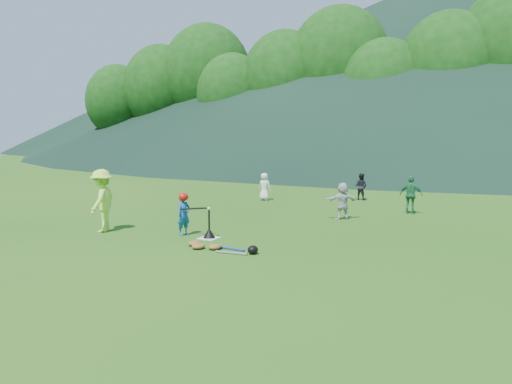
{
  "coord_description": "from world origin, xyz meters",
  "views": [
    {
      "loc": [
        6.45,
        -10.11,
        2.42
      ],
      "look_at": [
        0.0,
        2.5,
        0.9
      ],
      "focal_mm": 35.0,
      "sensor_mm": 36.0,
      "label": 1
    }
  ],
  "objects_px": {
    "batter_child": "(184,215)",
    "equipment_pile": "(215,247)",
    "fielder_a": "(264,187)",
    "home_plate": "(209,238)",
    "fielder_d": "(342,201)",
    "adult_coach": "(102,200)",
    "fielder_b": "(361,187)",
    "batting_tee": "(209,233)",
    "fielder_c": "(411,195)"
  },
  "relations": [
    {
      "from": "batter_child",
      "to": "equipment_pile",
      "type": "relative_size",
      "value": 0.59
    },
    {
      "from": "fielder_a",
      "to": "home_plate",
      "type": "bearing_deg",
      "value": 109.14
    },
    {
      "from": "fielder_a",
      "to": "fielder_d",
      "type": "relative_size",
      "value": 0.96
    },
    {
      "from": "home_plate",
      "to": "fielder_a",
      "type": "bearing_deg",
      "value": 106.08
    },
    {
      "from": "home_plate",
      "to": "adult_coach",
      "type": "relative_size",
      "value": 0.28
    },
    {
      "from": "fielder_b",
      "to": "fielder_d",
      "type": "distance_m",
      "value": 5.06
    },
    {
      "from": "batter_child",
      "to": "batting_tee",
      "type": "xyz_separation_m",
      "value": [
        0.77,
        -0.03,
        -0.4
      ]
    },
    {
      "from": "home_plate",
      "to": "batter_child",
      "type": "relative_size",
      "value": 0.43
    },
    {
      "from": "home_plate",
      "to": "fielder_b",
      "type": "relative_size",
      "value": 0.42
    },
    {
      "from": "home_plate",
      "to": "equipment_pile",
      "type": "distance_m",
      "value": 1.24
    },
    {
      "from": "fielder_a",
      "to": "equipment_pile",
      "type": "height_order",
      "value": "fielder_a"
    },
    {
      "from": "batter_child",
      "to": "fielder_b",
      "type": "distance_m",
      "value": 9.45
    },
    {
      "from": "batter_child",
      "to": "home_plate",
      "type": "bearing_deg",
      "value": -78.3
    },
    {
      "from": "batter_child",
      "to": "adult_coach",
      "type": "height_order",
      "value": "adult_coach"
    },
    {
      "from": "fielder_c",
      "to": "equipment_pile",
      "type": "height_order",
      "value": "fielder_c"
    },
    {
      "from": "home_plate",
      "to": "adult_coach",
      "type": "xyz_separation_m",
      "value": [
        -2.99,
        -0.47,
        0.81
      ]
    },
    {
      "from": "fielder_a",
      "to": "fielder_b",
      "type": "xyz_separation_m",
      "value": [
        3.34,
        1.87,
        -0.01
      ]
    },
    {
      "from": "home_plate",
      "to": "adult_coach",
      "type": "distance_m",
      "value": 3.13
    },
    {
      "from": "fielder_b",
      "to": "batting_tee",
      "type": "distance_m",
      "value": 9.35
    },
    {
      "from": "fielder_c",
      "to": "equipment_pile",
      "type": "relative_size",
      "value": 0.68
    },
    {
      "from": "fielder_c",
      "to": "equipment_pile",
      "type": "xyz_separation_m",
      "value": [
        -2.88,
        -7.35,
        -0.55
      ]
    },
    {
      "from": "batter_child",
      "to": "equipment_pile",
      "type": "bearing_deg",
      "value": -109.65
    },
    {
      "from": "batter_child",
      "to": "fielder_c",
      "type": "bearing_deg",
      "value": -20.91
    },
    {
      "from": "fielder_c",
      "to": "fielder_b",
      "type": "bearing_deg",
      "value": -45.98
    },
    {
      "from": "adult_coach",
      "to": "fielder_d",
      "type": "xyz_separation_m",
      "value": [
        5.0,
        4.74,
        -0.26
      ]
    },
    {
      "from": "fielder_a",
      "to": "fielder_d",
      "type": "distance_m",
      "value": 5.19
    },
    {
      "from": "batter_child",
      "to": "fielder_d",
      "type": "xyz_separation_m",
      "value": [
        2.77,
        4.24,
        0.03
      ]
    },
    {
      "from": "home_plate",
      "to": "batting_tee",
      "type": "relative_size",
      "value": 0.66
    },
    {
      "from": "adult_coach",
      "to": "fielder_c",
      "type": "height_order",
      "value": "adult_coach"
    },
    {
      "from": "fielder_a",
      "to": "equipment_pile",
      "type": "bearing_deg",
      "value": 112.1
    },
    {
      "from": "batter_child",
      "to": "fielder_a",
      "type": "height_order",
      "value": "fielder_a"
    },
    {
      "from": "fielder_d",
      "to": "fielder_c",
      "type": "bearing_deg",
      "value": -166.23
    },
    {
      "from": "home_plate",
      "to": "fielder_c",
      "type": "height_order",
      "value": "fielder_c"
    },
    {
      "from": "fielder_a",
      "to": "batter_child",
      "type": "bearing_deg",
      "value": 103.57
    },
    {
      "from": "batting_tee",
      "to": "equipment_pile",
      "type": "distance_m",
      "value": 1.24
    },
    {
      "from": "batter_child",
      "to": "batting_tee",
      "type": "distance_m",
      "value": 0.86
    },
    {
      "from": "batting_tee",
      "to": "fielder_d",
      "type": "bearing_deg",
      "value": 64.81
    },
    {
      "from": "adult_coach",
      "to": "fielder_a",
      "type": "relative_size",
      "value": 1.51
    },
    {
      "from": "fielder_b",
      "to": "batting_tee",
      "type": "height_order",
      "value": "fielder_b"
    },
    {
      "from": "fielder_a",
      "to": "batting_tee",
      "type": "bearing_deg",
      "value": 109.14
    },
    {
      "from": "home_plate",
      "to": "batting_tee",
      "type": "bearing_deg",
      "value": 0.0
    },
    {
      "from": "fielder_b",
      "to": "home_plate",
      "type": "bearing_deg",
      "value": 95.37
    },
    {
      "from": "home_plate",
      "to": "adult_coach",
      "type": "bearing_deg",
      "value": -171.06
    },
    {
      "from": "equipment_pile",
      "to": "batter_child",
      "type": "bearing_deg",
      "value": 146.51
    },
    {
      "from": "fielder_a",
      "to": "equipment_pile",
      "type": "relative_size",
      "value": 0.6
    },
    {
      "from": "home_plate",
      "to": "fielder_c",
      "type": "relative_size",
      "value": 0.37
    },
    {
      "from": "home_plate",
      "to": "batting_tee",
      "type": "height_order",
      "value": "batting_tee"
    },
    {
      "from": "batter_child",
      "to": "fielder_a",
      "type": "distance_m",
      "value": 7.49
    },
    {
      "from": "batter_child",
      "to": "batting_tee",
      "type": "height_order",
      "value": "batter_child"
    },
    {
      "from": "fielder_b",
      "to": "equipment_pile",
      "type": "xyz_separation_m",
      "value": [
        -0.45,
        -10.25,
        -0.46
      ]
    }
  ]
}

